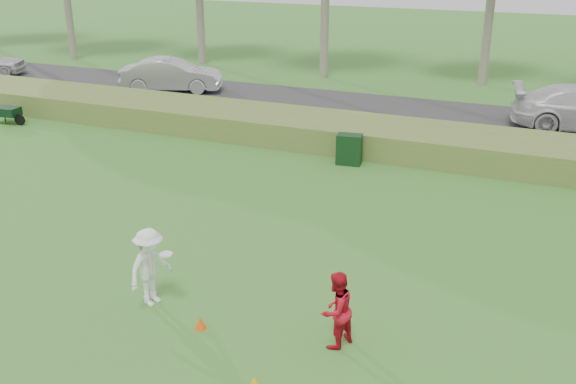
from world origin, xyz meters
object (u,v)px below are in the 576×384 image
at_px(car_mid, 171,75).
at_px(player_red, 336,310).
at_px(player_white, 150,267).
at_px(cone_orange, 200,323).
at_px(cone_yellow, 254,381).
at_px(utility_cabinet, 349,149).

bearing_deg(car_mid, player_red, -161.04).
distance_m(player_white, cone_orange, 1.59).
distance_m(cone_yellow, utility_cabinet, 11.57).
bearing_deg(cone_yellow, car_mid, 125.98).
relative_size(cone_orange, utility_cabinet, 0.25).
relative_size(player_red, car_mid, 0.31).
distance_m(cone_orange, car_mid, 20.49).
height_order(cone_yellow, utility_cabinet, utility_cabinet).
relative_size(player_red, cone_orange, 5.88).
distance_m(cone_yellow, car_mid, 22.38).
xyz_separation_m(cone_yellow, utility_cabinet, (-2.04, 11.38, 0.40)).
height_order(player_red, car_mid, car_mid).
bearing_deg(cone_orange, player_red, 11.27).
bearing_deg(player_red, player_white, -66.12).
bearing_deg(cone_yellow, player_white, 152.98).
relative_size(utility_cabinet, car_mid, 0.21).
height_order(player_white, utility_cabinet, player_white).
xyz_separation_m(player_white, car_mid, (-10.09, 16.54, 0.01)).
relative_size(player_white, cone_yellow, 8.24).
height_order(cone_yellow, car_mid, car_mid).
distance_m(player_white, cone_yellow, 3.50).
bearing_deg(player_red, utility_cabinet, -140.67).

